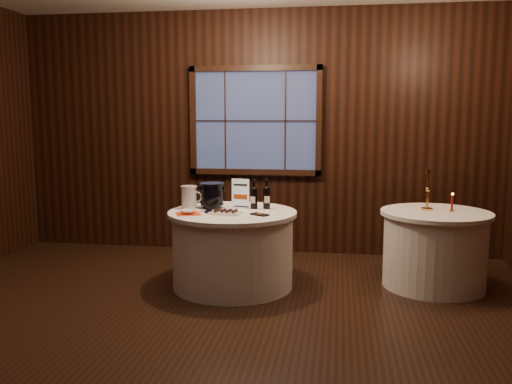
% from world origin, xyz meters
% --- Properties ---
extents(ground, '(6.00, 6.00, 0.00)m').
position_xyz_m(ground, '(0.00, 0.00, 0.00)').
color(ground, black).
rests_on(ground, ground).
extents(back_wall, '(6.00, 0.10, 3.00)m').
position_xyz_m(back_wall, '(0.00, 2.48, 1.54)').
color(back_wall, black).
rests_on(back_wall, ground).
extents(main_table, '(1.28, 1.28, 0.77)m').
position_xyz_m(main_table, '(0.00, 1.00, 0.39)').
color(main_table, white).
rests_on(main_table, ground).
extents(side_table, '(1.08, 1.08, 0.77)m').
position_xyz_m(side_table, '(2.00, 1.30, 0.39)').
color(side_table, white).
rests_on(side_table, ground).
extents(sign_stand, '(0.19, 0.13, 0.31)m').
position_xyz_m(sign_stand, '(0.05, 1.20, 0.88)').
color(sign_stand, silver).
rests_on(sign_stand, main_table).
extents(port_bottle_left, '(0.07, 0.08, 0.30)m').
position_xyz_m(port_bottle_left, '(0.19, 1.18, 0.90)').
color(port_bottle_left, black).
rests_on(port_bottle_left, main_table).
extents(port_bottle_right, '(0.07, 0.08, 0.31)m').
position_xyz_m(port_bottle_right, '(0.32, 1.20, 0.90)').
color(port_bottle_right, black).
rests_on(port_bottle_right, main_table).
extents(ice_bucket, '(0.25, 0.25, 0.26)m').
position_xyz_m(ice_bucket, '(-0.25, 1.16, 0.91)').
color(ice_bucket, black).
rests_on(ice_bucket, main_table).
extents(chocolate_plate, '(0.33, 0.24, 0.04)m').
position_xyz_m(chocolate_plate, '(-0.04, 0.85, 0.79)').
color(chocolate_plate, white).
rests_on(chocolate_plate, main_table).
extents(chocolate_box, '(0.20, 0.17, 0.01)m').
position_xyz_m(chocolate_box, '(0.30, 0.82, 0.78)').
color(chocolate_box, black).
rests_on(chocolate_box, main_table).
extents(grape_bunch, '(0.15, 0.06, 0.04)m').
position_xyz_m(grape_bunch, '(-0.20, 0.86, 0.79)').
color(grape_bunch, black).
rests_on(grape_bunch, main_table).
extents(glass_pitcher, '(0.22, 0.16, 0.23)m').
position_xyz_m(glass_pitcher, '(-0.46, 1.08, 0.89)').
color(glass_pitcher, silver).
rests_on(glass_pitcher, main_table).
extents(orange_napkin, '(0.30, 0.30, 0.00)m').
position_xyz_m(orange_napkin, '(-0.39, 0.78, 0.77)').
color(orange_napkin, red).
rests_on(orange_napkin, main_table).
extents(cracker_bowl, '(0.16, 0.16, 0.04)m').
position_xyz_m(cracker_bowl, '(-0.39, 0.78, 0.79)').
color(cracker_bowl, white).
rests_on(cracker_bowl, orange_napkin).
extents(brass_candlestick, '(0.12, 0.12, 0.41)m').
position_xyz_m(brass_candlestick, '(1.92, 1.37, 0.92)').
color(brass_candlestick, gold).
rests_on(brass_candlestick, side_table).
extents(red_candle, '(0.05, 0.05, 0.19)m').
position_xyz_m(red_candle, '(2.15, 1.31, 0.85)').
color(red_candle, gold).
rests_on(red_candle, side_table).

